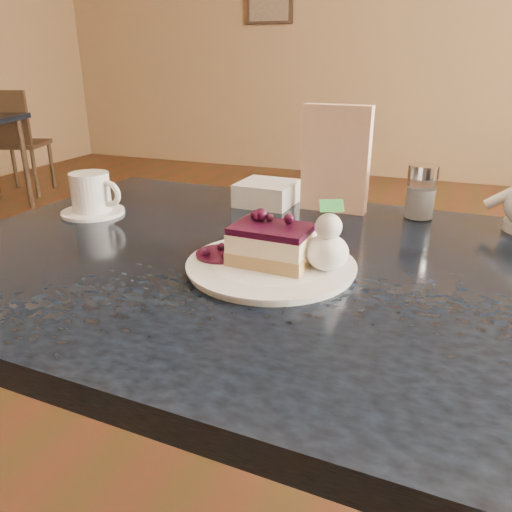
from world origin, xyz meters
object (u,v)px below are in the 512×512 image
(coffee_set, at_px, (92,196))
(main_table, at_px, (282,301))
(cheesecake_slice, at_px, (271,245))
(dessert_plate, at_px, (271,266))

(coffee_set, bearing_deg, main_table, -11.98)
(main_table, relative_size, cheesecake_slice, 9.98)
(dessert_plate, height_order, coffee_set, coffee_set)
(main_table, relative_size, dessert_plate, 4.84)
(dessert_plate, height_order, cheesecake_slice, cheesecake_slice)
(main_table, bearing_deg, dessert_plate, -90.00)
(main_table, distance_m, dessert_plate, 0.11)
(main_table, distance_m, cheesecake_slice, 0.14)
(dessert_plate, bearing_deg, main_table, 87.51)
(dessert_plate, distance_m, cheesecake_slice, 0.04)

